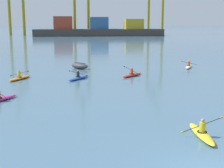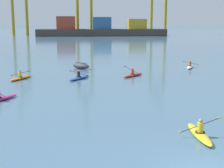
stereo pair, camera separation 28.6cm
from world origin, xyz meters
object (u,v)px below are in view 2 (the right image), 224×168
object	(u,v)px
container_barge	(101,29)
kayak_orange	(21,78)
kayak_red	(133,75)
kayak_yellow	(199,133)
capsized_dinghy	(81,66)
kayak_white	(190,66)
kayak_blue	(79,77)

from	to	relation	value
container_barge	kayak_orange	world-z (taller)	container_barge
kayak_red	kayak_yellow	bearing A→B (deg)	-88.77
kayak_orange	capsized_dinghy	bearing A→B (deg)	48.54
capsized_dinghy	kayak_white	world-z (taller)	kayak_white
kayak_blue	kayak_yellow	bearing A→B (deg)	-70.80
kayak_red	kayak_blue	size ratio (longest dim) A/B	0.92
kayak_orange	kayak_blue	distance (m)	5.82
container_barge	kayak_blue	world-z (taller)	container_barge
container_barge	kayak_white	world-z (taller)	container_barge
kayak_white	kayak_blue	world-z (taller)	same
capsized_dinghy	kayak_red	xyz separation A→B (m)	(5.40, -6.08, -0.18)
kayak_white	kayak_blue	distance (m)	15.22
kayak_yellow	kayak_blue	xyz separation A→B (m)	(-6.00, 17.21, 0.00)
kayak_blue	kayak_white	bearing A→B (deg)	26.24
kayak_red	kayak_blue	xyz separation A→B (m)	(-5.60, -1.21, 0.00)
kayak_orange	kayak_blue	size ratio (longest dim) A/B	1.05
kayak_red	kayak_orange	distance (m)	11.42
capsized_dinghy	kayak_white	size ratio (longest dim) A/B	0.79
container_barge	kayak_red	world-z (taller)	container_barge
kayak_yellow	kayak_white	xyz separation A→B (m)	(7.65, 23.94, -0.00)
container_barge	capsized_dinghy	world-z (taller)	container_barge
kayak_yellow	kayak_orange	xyz separation A→B (m)	(-11.79, 17.72, -0.00)
capsized_dinghy	kayak_blue	size ratio (longest dim) A/B	0.84
kayak_red	kayak_white	xyz separation A→B (m)	(8.05, 5.52, 0.00)
kayak_orange	kayak_red	bearing A→B (deg)	3.54
kayak_white	kayak_orange	world-z (taller)	kayak_orange
kayak_yellow	capsized_dinghy	bearing A→B (deg)	103.32
capsized_dinghy	kayak_blue	distance (m)	7.29
kayak_yellow	container_barge	bearing A→B (deg)	88.80
kayak_white	capsized_dinghy	bearing A→B (deg)	177.62
capsized_dinghy	kayak_yellow	xyz separation A→B (m)	(5.80, -24.50, -0.18)
capsized_dinghy	kayak_blue	bearing A→B (deg)	-91.55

